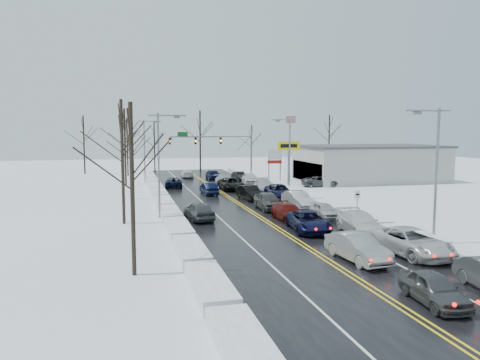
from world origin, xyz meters
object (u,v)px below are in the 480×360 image
object	(u,v)px
flagpole	(286,140)
traffic_signal_mast	(220,143)
tires_plus_sign	(288,149)
oncoming_car_0	(209,194)
queued_car_0	(433,304)
dealership_building	(369,163)

from	to	relation	value
flagpole	traffic_signal_mast	bearing A→B (deg)	-170.27
traffic_signal_mast	tires_plus_sign	bearing A→B (deg)	-59.54
tires_plus_sign	oncoming_car_0	world-z (taller)	tires_plus_sign
flagpole	oncoming_car_0	xyz separation A→B (m)	(-16.92, -20.70, -5.93)
flagpole	tires_plus_sign	bearing A→B (deg)	-108.44
queued_car_0	traffic_signal_mast	bearing A→B (deg)	93.29
traffic_signal_mast	flagpole	xyz separation A→B (m)	(11.72, 2.01, 0.45)
oncoming_car_0	traffic_signal_mast	bearing A→B (deg)	-107.92
flagpole	queued_car_0	bearing A→B (deg)	-103.29
dealership_building	flagpole	bearing A→B (deg)	126.27
traffic_signal_mast	oncoming_car_0	world-z (taller)	traffic_signal_mast
queued_car_0	dealership_building	bearing A→B (deg)	68.92
dealership_building	queued_car_0	bearing A→B (deg)	-116.24
traffic_signal_mast	dealership_building	world-z (taller)	traffic_signal_mast
tires_plus_sign	queued_car_0	bearing A→B (deg)	-101.57
flagpole	queued_car_0	size ratio (longest dim) A/B	2.48
traffic_signal_mast	tires_plus_sign	size ratio (longest dim) A/B	2.21
queued_car_0	oncoming_car_0	xyz separation A→B (m)	(-3.39, 36.62, 0.00)
tires_plus_sign	queued_car_0	world-z (taller)	tires_plus_sign
traffic_signal_mast	tires_plus_sign	xyz separation A→B (m)	(7.05, -12.00, -0.49)
flagpole	dealership_building	bearing A→B (deg)	-53.73
flagpole	queued_car_0	xyz separation A→B (m)	(-13.54, -57.32, -5.93)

